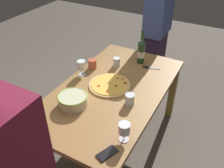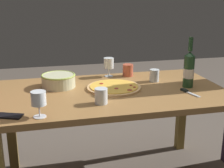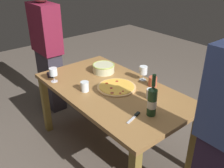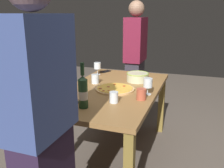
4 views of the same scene
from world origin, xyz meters
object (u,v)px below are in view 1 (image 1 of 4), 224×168
(wine_glass_near_pizza, at_px, (124,129))
(person_guest_left, at_px, (157,31))
(serving_bowl, at_px, (73,100))
(cup_ceramic, at_px, (130,99))
(cup_amber, at_px, (116,62))
(cup_spare, at_px, (92,64))
(pizza_knife, at_px, (149,68))
(dining_table, at_px, (112,96))
(cell_phone, at_px, (107,153))
(wine_glass_by_bottle, at_px, (81,66))
(wine_bottle, at_px, (141,51))
(pizza, at_px, (110,85))

(wine_glass_near_pizza, height_order, person_guest_left, person_guest_left)
(wine_glass_near_pizza, bearing_deg, serving_bowl, 75.36)
(serving_bowl, relative_size, cup_ceramic, 2.52)
(cup_amber, xyz_separation_m, cup_spare, (-0.15, 0.20, 0.00))
(serving_bowl, distance_m, pizza_knife, 0.92)
(dining_table, height_order, cell_phone, cell_phone)
(serving_bowl, height_order, pizza_knife, serving_bowl)
(dining_table, bearing_deg, wine_glass_by_bottle, 80.77)
(dining_table, xyz_separation_m, cup_ceramic, (-0.12, -0.24, 0.14))
(wine_glass_by_bottle, distance_m, pizza_knife, 0.70)
(serving_bowl, distance_m, person_guest_left, 1.55)
(wine_bottle, relative_size, wine_glass_by_bottle, 2.35)
(dining_table, xyz_separation_m, serving_bowl, (-0.36, 0.17, 0.14))
(serving_bowl, height_order, cup_ceramic, cup_ceramic)
(cup_amber, relative_size, person_guest_left, 0.06)
(serving_bowl, xyz_separation_m, cup_ceramic, (0.23, -0.41, -0.00))
(serving_bowl, relative_size, pizza_knife, 1.38)
(cell_phone, bearing_deg, person_guest_left, -57.52)
(dining_table, height_order, person_guest_left, person_guest_left)
(serving_bowl, bearing_deg, wine_glass_near_pizza, -104.64)
(dining_table, distance_m, serving_bowl, 0.42)
(pizza, xyz_separation_m, cup_spare, (0.19, 0.31, 0.04))
(dining_table, distance_m, wine_bottle, 0.60)
(dining_table, relative_size, pizza, 4.16)
(cup_amber, relative_size, cup_ceramic, 0.96)
(serving_bowl, distance_m, wine_glass_near_pizza, 0.56)
(person_guest_left, bearing_deg, wine_glass_by_bottle, -18.23)
(serving_bowl, xyz_separation_m, wine_glass_near_pizza, (-0.14, -0.54, 0.05))
(cup_spare, height_order, pizza_knife, cup_spare)
(dining_table, bearing_deg, pizza_knife, -18.60)
(wine_bottle, height_order, pizza_knife, wine_bottle)
(wine_glass_by_bottle, bearing_deg, pizza_knife, -50.95)
(serving_bowl, bearing_deg, cup_spare, 16.98)
(wine_glass_near_pizza, distance_m, cell_phone, 0.20)
(wine_glass_near_pizza, xyz_separation_m, pizza_knife, (0.99, 0.20, -0.10))
(serving_bowl, relative_size, cup_amber, 2.62)
(cup_ceramic, bearing_deg, cup_amber, 37.81)
(pizza, distance_m, wine_glass_by_bottle, 0.35)
(serving_bowl, bearing_deg, cup_amber, -1.85)
(wine_bottle, relative_size, cell_phone, 2.52)
(serving_bowl, xyz_separation_m, cup_spare, (0.57, 0.18, -0.00))
(cell_phone, height_order, person_guest_left, person_guest_left)
(wine_bottle, bearing_deg, wine_glass_near_pizza, -162.92)
(dining_table, bearing_deg, pizza, 58.33)
(wine_glass_near_pizza, bearing_deg, person_guest_left, 12.67)
(cup_amber, bearing_deg, person_guest_left, -9.51)
(serving_bowl, relative_size, cell_phone, 1.71)
(wine_glass_near_pizza, distance_m, cup_spare, 1.01)
(cup_amber, height_order, person_guest_left, person_guest_left)
(wine_glass_by_bottle, height_order, cup_ceramic, wine_glass_by_bottle)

